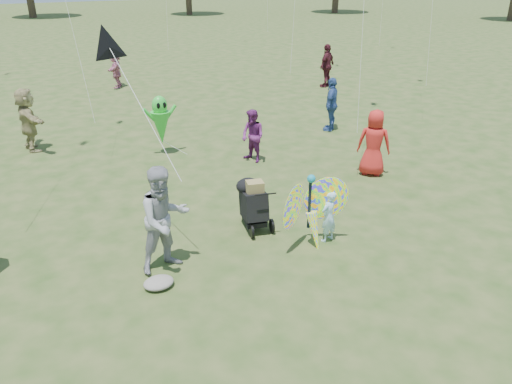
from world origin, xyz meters
TOP-DOWN VIEW (x-y plane):
  - ground at (0.00, 0.00)m, footprint 160.00×160.00m
  - child_girl at (1.09, 0.85)m, footprint 0.45×0.35m
  - adult_man at (-2.07, 1.46)m, footprint 1.06×0.88m
  - grey_bag at (-2.43, 0.95)m, footprint 0.53×0.43m
  - crowd_a at (4.23, 3.15)m, footprint 1.00×1.00m
  - crowd_c at (5.65, 6.88)m, footprint 1.07×1.00m
  - crowd_d at (-3.42, 9.58)m, footprint 0.76×1.80m
  - crowd_e at (1.93, 5.53)m, footprint 0.73×0.85m
  - crowd_h at (9.49, 12.36)m, footprint 1.21×0.90m
  - crowd_j at (1.07, 16.90)m, footprint 1.04×1.58m
  - jogging_stroller at (0.04, 2.07)m, footprint 0.67×1.11m
  - butterfly_kite at (0.67, 0.85)m, footprint 1.74×0.75m
  - delta_kite_rig at (-2.24, 3.35)m, footprint 1.02×2.12m
  - alien_kite at (-0.10, 7.35)m, footprint 1.12×0.69m

SIDE VIEW (x-z plane):
  - ground at x=0.00m, z-range 0.00..0.00m
  - grey_bag at x=-2.43m, z-range 0.00..0.17m
  - child_girl at x=1.09m, z-range 0.00..1.09m
  - jogging_stroller at x=0.04m, z-range 0.07..1.16m
  - crowd_e at x=1.93m, z-range 0.00..1.49m
  - butterfly_kite at x=0.67m, z-range -0.10..1.61m
  - crowd_j at x=1.07m, z-range 0.00..1.64m
  - crowd_a at x=4.23m, z-range 0.00..1.75m
  - crowd_c at x=5.65m, z-range 0.00..1.77m
  - crowd_d at x=-3.42m, z-range 0.00..1.88m
  - crowd_h at x=9.49m, z-range 0.00..1.91m
  - alien_kite at x=-0.10m, z-range 0.10..1.84m
  - adult_man at x=-2.07m, z-range 0.00..1.99m
  - delta_kite_rig at x=-2.24m, z-range 2.44..4.97m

